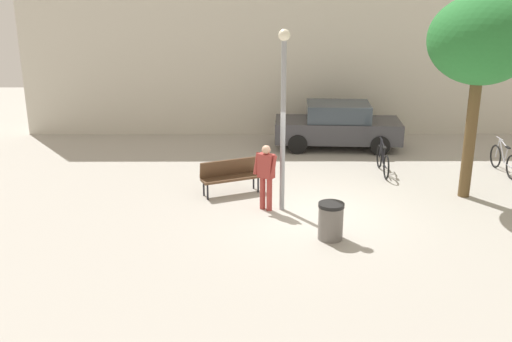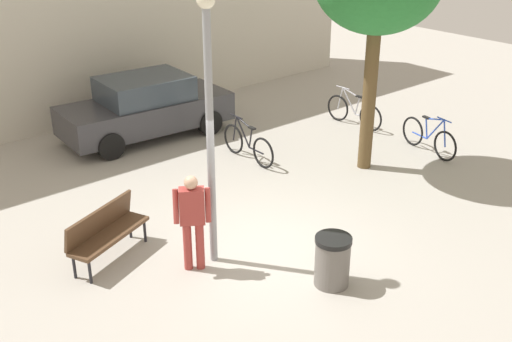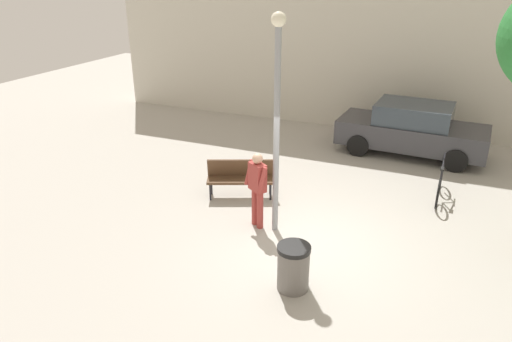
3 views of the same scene
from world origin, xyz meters
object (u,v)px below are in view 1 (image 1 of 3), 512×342
object	(u,v)px
bicycle_silver	(504,160)
trash_bin	(331,221)
lamppost	(283,105)
bicycle_black	(383,161)
plaza_tree	(481,42)
person_by_lamppost	(266,173)
park_bench	(230,174)
parked_car_charcoal	(337,126)

from	to	relation	value
bicycle_silver	trash_bin	distance (m)	7.39
bicycle_silver	lamppost	bearing A→B (deg)	-156.64
bicycle_silver	bicycle_black	distance (m)	3.59
plaza_tree	bicycle_silver	size ratio (longest dim) A/B	2.87
lamppost	person_by_lamppost	size ratio (longest dim) A/B	2.65
plaza_tree	bicycle_silver	world-z (taller)	plaza_tree
plaza_tree	park_bench	bearing A→B (deg)	177.61
person_by_lamppost	parked_car_charcoal	world-z (taller)	person_by_lamppost
lamppost	person_by_lamppost	world-z (taller)	lamppost
bicycle_silver	trash_bin	bearing A→B (deg)	-140.83
park_bench	bicycle_silver	bearing A→B (deg)	11.95
park_bench	bicycle_black	size ratio (longest dim) A/B	0.92
park_bench	bicycle_silver	size ratio (longest dim) A/B	0.92
bicycle_black	parked_car_charcoal	bearing A→B (deg)	109.23
plaza_tree	trash_bin	distance (m)	5.97
park_bench	bicycle_black	xyz separation A→B (m)	(4.47, 1.72, -0.16)
bicycle_silver	bicycle_black	bearing A→B (deg)	179.83
lamppost	bicycle_silver	xyz separation A→B (m)	(6.72, 2.90, -2.27)
bicycle_black	bicycle_silver	bearing A→B (deg)	-0.17
person_by_lamppost	parked_car_charcoal	distance (m)	6.27
parked_car_charcoal	bicycle_black	bearing A→B (deg)	-70.77
plaza_tree	person_by_lamppost	bearing A→B (deg)	-169.87
person_by_lamppost	bicycle_silver	size ratio (longest dim) A/B	0.92
lamppost	parked_car_charcoal	size ratio (longest dim) A/B	1.03
bicycle_black	trash_bin	size ratio (longest dim) A/B	2.15
park_bench	bicycle_black	distance (m)	4.79
park_bench	parked_car_charcoal	size ratio (longest dim) A/B	0.39
lamppost	plaza_tree	size ratio (longest dim) A/B	0.85
person_by_lamppost	trash_bin	size ratio (longest dim) A/B	1.99
bicycle_silver	trash_bin	xyz separation A→B (m)	(-5.73, -4.67, 0.04)
lamppost	park_bench	size ratio (longest dim) A/B	2.67
lamppost	trash_bin	distance (m)	3.01
person_by_lamppost	park_bench	bearing A→B (deg)	127.82
person_by_lamppost	bicycle_silver	distance (m)	7.72
park_bench	plaza_tree	distance (m)	7.15
lamppost	bicycle_silver	distance (m)	7.67
bicycle_black	parked_car_charcoal	world-z (taller)	parked_car_charcoal
person_by_lamppost	park_bench	xyz separation A→B (m)	(-0.94, 1.21, -0.42)
plaza_tree	trash_bin	size ratio (longest dim) A/B	6.19
park_bench	person_by_lamppost	bearing A→B (deg)	-52.18
trash_bin	parked_car_charcoal	bearing A→B (deg)	81.14
bicycle_black	parked_car_charcoal	xyz separation A→B (m)	(-0.97, 2.79, 0.39)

